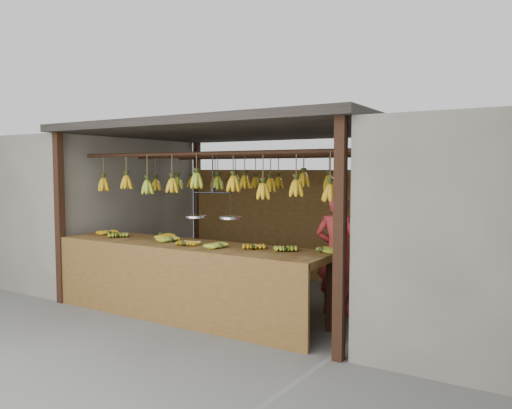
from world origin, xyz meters
The scene contains 8 objects.
ground centered at (0.00, 0.00, 0.00)m, with size 80.00×80.00×0.00m, color #5B5B57.
stall centered at (0.00, 0.33, 1.97)m, with size 4.30×3.30×2.40m.
neighbor_left centered at (-3.60, 0.00, 1.15)m, with size 3.00×3.00×2.30m, color slate.
counter centered at (-0.13, -1.23, 0.71)m, with size 3.68×0.83×0.96m.
hanging_bananas centered at (0.00, 0.01, 1.61)m, with size 3.62×2.25×0.40m.
balance_scale centered at (0.18, -1.00, 1.28)m, with size 0.69×0.36×0.78m.
vendor centered at (1.42, -0.09, 0.78)m, with size 0.57×0.37×1.55m, color #BF3333.
bag_bundles centered at (1.94, 1.35, 0.99)m, with size 0.08×0.26×1.21m.
Camera 1 is at (3.71, -5.85, 1.81)m, focal length 35.00 mm.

